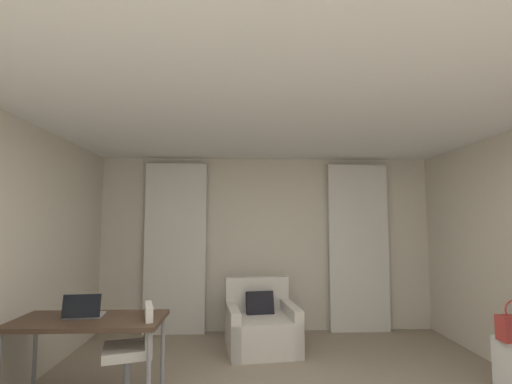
# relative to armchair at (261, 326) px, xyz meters

# --- Properties ---
(wall_window) EXTENTS (5.12, 0.06, 2.60)m
(wall_window) POSITION_rel_armchair_xyz_m (0.14, 0.80, 1.02)
(wall_window) COLOR beige
(wall_window) RESTS_ON ground
(ceiling) EXTENTS (5.12, 6.12, 0.06)m
(ceiling) POSITION_rel_armchair_xyz_m (0.14, -2.23, 2.35)
(ceiling) COLOR white
(ceiling) RESTS_ON wall_left
(curtain_left_panel) EXTENTS (0.90, 0.06, 2.50)m
(curtain_left_panel) POSITION_rel_armchair_xyz_m (-1.24, 0.67, 0.97)
(curtain_left_panel) COLOR silver
(curtain_left_panel) RESTS_ON ground
(curtain_right_panel) EXTENTS (0.90, 0.06, 2.50)m
(curtain_right_panel) POSITION_rel_armchair_xyz_m (1.51, 0.67, 0.97)
(curtain_right_panel) COLOR silver
(curtain_right_panel) RESTS_ON ground
(armchair) EXTENTS (0.97, 0.97, 0.86)m
(armchair) POSITION_rel_armchair_xyz_m (0.00, 0.00, 0.00)
(armchair) COLOR silver
(armchair) RESTS_ON ground
(desk) EXTENTS (1.31, 0.64, 0.76)m
(desk) POSITION_rel_armchair_xyz_m (-1.62, -1.40, 0.41)
(desk) COLOR #4C3828
(desk) RESTS_ON ground
(desk_chair) EXTENTS (0.50, 0.50, 0.88)m
(desk_chair) POSITION_rel_armchair_xyz_m (-1.21, -1.46, 0.11)
(desk_chair) COLOR gray
(desk_chair) RESTS_ON ground
(laptop) EXTENTS (0.35, 0.28, 0.22)m
(laptop) POSITION_rel_armchair_xyz_m (-1.68, -1.37, 0.52)
(laptop) COLOR #ADADB2
(laptop) RESTS_ON desk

